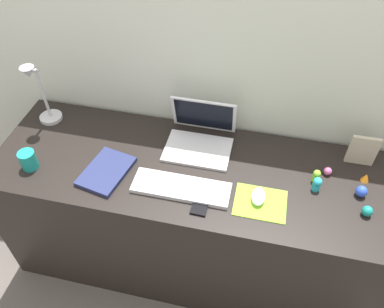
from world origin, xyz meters
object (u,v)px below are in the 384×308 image
(toy_figurine_cyan, at_px, (317,184))
(picture_frame, at_px, (363,151))
(coffee_mug, at_px, (28,160))
(toy_figurine_lime, at_px, (316,176))
(toy_figurine_teal, at_px, (367,211))
(desk_lamp, at_px, (41,96))
(mouse, at_px, (258,197))
(cell_phone, at_px, (201,202))
(toy_figurine_orange, at_px, (366,178))
(toy_figurine_pink, at_px, (328,171))
(notebook_pad, at_px, (106,171))
(toy_figurine_blue, at_px, (361,191))
(keyboard, at_px, (181,188))
(laptop, at_px, (200,134))

(toy_figurine_cyan, bearing_deg, picture_frame, 47.77)
(picture_frame, height_order, toy_figurine_cyan, picture_frame)
(coffee_mug, distance_m, toy_figurine_lime, 1.24)
(toy_figurine_teal, bearing_deg, coffee_mug, -177.58)
(desk_lamp, xyz_separation_m, toy_figurine_cyan, (1.29, -0.15, -0.12))
(mouse, bearing_deg, coffee_mug, -177.70)
(toy_figurine_teal, height_order, toy_figurine_lime, toy_figurine_lime)
(toy_figurine_teal, distance_m, toy_figurine_cyan, 0.21)
(mouse, xyz_separation_m, cell_phone, (-0.22, -0.07, -0.02))
(toy_figurine_teal, xyz_separation_m, toy_figurine_orange, (0.01, 0.19, -0.00))
(toy_figurine_pink, relative_size, toy_figurine_teal, 0.83)
(toy_figurine_orange, bearing_deg, coffee_mug, -170.25)
(toy_figurine_lime, bearing_deg, cell_phone, -153.21)
(desk_lamp, height_order, notebook_pad, desk_lamp)
(toy_figurine_cyan, bearing_deg, notebook_pad, -173.20)
(mouse, height_order, desk_lamp, desk_lamp)
(desk_lamp, bearing_deg, mouse, -13.76)
(toy_figurine_pink, height_order, toy_figurine_blue, toy_figurine_blue)
(keyboard, height_order, toy_figurine_teal, toy_figurine_teal)
(laptop, bearing_deg, cell_phone, -77.00)
(toy_figurine_teal, relative_size, toy_figurine_cyan, 0.70)
(keyboard, relative_size, toy_figurine_orange, 10.69)
(laptop, height_order, mouse, laptop)
(toy_figurine_pink, bearing_deg, toy_figurine_lime, -134.94)
(keyboard, bearing_deg, toy_figurine_cyan, 12.71)
(keyboard, xyz_separation_m, toy_figurine_lime, (0.54, 0.17, 0.02))
(notebook_pad, height_order, toy_figurine_pink, toy_figurine_pink)
(toy_figurine_orange, bearing_deg, toy_figurine_cyan, -154.21)
(coffee_mug, bearing_deg, mouse, 2.30)
(picture_frame, bearing_deg, coffee_mug, -166.08)
(laptop, relative_size, coffee_mug, 3.46)
(cell_phone, bearing_deg, toy_figurine_lime, 28.52)
(coffee_mug, distance_m, toy_figurine_pink, 1.30)
(toy_figurine_blue, height_order, toy_figurine_lime, toy_figurine_lime)
(laptop, xyz_separation_m, toy_figurine_pink, (0.58, -0.07, -0.03))
(notebook_pad, bearing_deg, laptop, 49.49)
(mouse, xyz_separation_m, toy_figurine_teal, (0.42, 0.02, 0.00))
(laptop, xyz_separation_m, desk_lamp, (-0.76, -0.02, 0.10))
(toy_figurine_pink, distance_m, toy_figurine_blue, 0.16)
(picture_frame, xyz_separation_m, toy_figurine_lime, (-0.19, -0.15, -0.04))
(desk_lamp, bearing_deg, laptop, 1.43)
(cell_phone, relative_size, toy_figurine_orange, 3.34)
(toy_figurine_blue, bearing_deg, keyboard, -169.60)
(notebook_pad, bearing_deg, toy_figurine_pink, 23.83)
(mouse, xyz_separation_m, toy_figurine_blue, (0.41, 0.12, 0.00))
(coffee_mug, height_order, toy_figurine_pink, coffee_mug)
(cell_phone, xyz_separation_m, toy_figurine_pink, (0.50, 0.28, 0.01))
(toy_figurine_pink, relative_size, toy_figurine_lime, 0.62)
(toy_figurine_teal, height_order, toy_figurine_cyan, toy_figurine_cyan)
(notebook_pad, relative_size, coffee_mug, 2.77)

